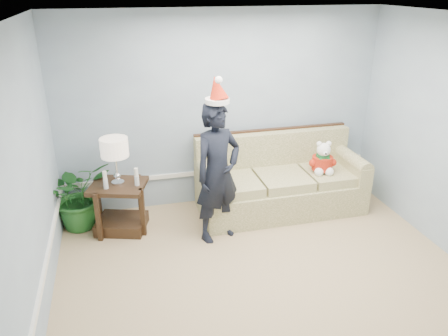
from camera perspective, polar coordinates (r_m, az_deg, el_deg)
The scene contains 10 objects.
room_shell at distance 3.85m, azimuth 8.87°, elevation -2.38°, with size 4.54×5.04×2.74m.
wainscot_trim at distance 5.05m, azimuth -9.63°, elevation -7.41°, with size 4.49×4.99×0.06m.
sofa at distance 6.20m, azimuth 7.16°, elevation -1.94°, with size 2.26×0.97×1.06m.
side_table at distance 5.82m, azimuth -13.34°, elevation -5.59°, with size 0.81×0.74×0.65m.
table_lamp at distance 5.47m, azimuth -14.11°, elevation 2.37°, with size 0.34×0.34×0.61m.
candle_pair at distance 5.51m, azimuth -13.30°, elevation -1.40°, with size 0.43×0.06×0.23m.
houseplant at distance 5.95m, azimuth -18.46°, elevation -3.32°, with size 0.82×0.71×0.91m, color #205D23.
man at distance 5.24m, azimuth -0.83°, elevation -0.69°, with size 0.64×0.42×1.74m, color black.
santa_hat at distance 4.93m, azimuth -0.94°, elevation 10.07°, with size 0.37×0.40×0.33m.
teddy_bear at distance 6.14m, azimuth 12.77°, elevation 0.88°, with size 0.33×0.34×0.46m.
Camera 1 is at (-1.42, -3.18, 3.00)m, focal length 35.00 mm.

